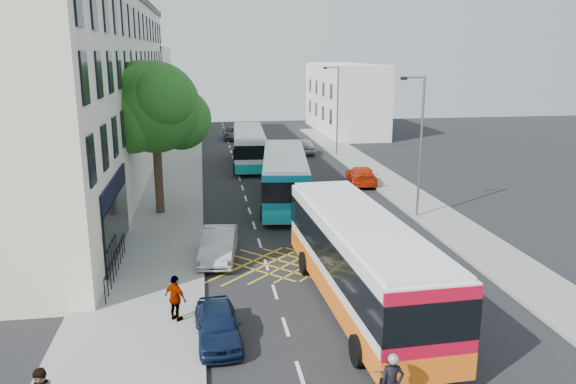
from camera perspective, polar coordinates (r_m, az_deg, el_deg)
name	(u,v)px	position (r m, az deg, el deg)	size (l,w,h in m)	color
ground	(373,321)	(20.98, 8.66, -12.78)	(120.00, 120.00, 0.00)	black
pavement_left	(161,213)	(34.22, -12.81, -2.12)	(5.00, 70.00, 0.15)	gray
pavement_right	(417,203)	(36.63, 12.99, -1.07)	(3.00, 70.00, 0.15)	gray
terrace_main	(86,90)	(43.16, -19.85, 9.73)	(8.30, 45.00, 13.50)	#ECE3C5
terrace_far	(135,88)	(73.40, -15.28, 10.15)	(8.00, 20.00, 10.00)	silver
building_right	(344,98)	(68.14, 5.74, 9.46)	(6.00, 18.00, 8.00)	silver
street_tree	(154,108)	(33.03, -13.42, 8.27)	(6.30, 5.70, 8.80)	#382619
lamp_near	(419,140)	(32.50, 13.21, 5.21)	(1.45, 0.15, 8.00)	slate
lamp_far	(336,106)	(51.47, 4.94, 8.68)	(1.45, 0.15, 8.00)	slate
railings	(115,263)	(25.00, -17.13, -6.94)	(0.08, 5.60, 1.14)	black
bus_near	(361,260)	(21.39, 7.40, -6.84)	(3.45, 12.42, 3.46)	silver
bus_mid	(285,177)	(35.41, -0.33, 1.50)	(4.11, 11.73, 3.23)	silver
bus_far	(249,146)	(47.79, -3.99, 4.64)	(3.12, 10.95, 3.04)	silver
parked_car_blue	(218,325)	(19.29, -7.16, -13.23)	(1.43, 3.56, 1.21)	#0E1A38
parked_car_silver	(219,245)	(26.33, -7.06, -5.34)	(1.51, 4.33, 1.43)	#A6A8AD
red_hatchback	(361,175)	(41.30, 7.47, 1.71)	(1.83, 4.50, 1.31)	red
distant_car_grey	(234,133)	(62.42, -5.53, 5.95)	(2.17, 4.71, 1.31)	#3D4044
distant_car_silver	(303,146)	(53.47, 1.57, 4.73)	(1.73, 4.30, 1.46)	#9C9FA3
pedestrian_far	(176,298)	(20.47, -11.35, -10.53)	(0.99, 0.41, 1.68)	gray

